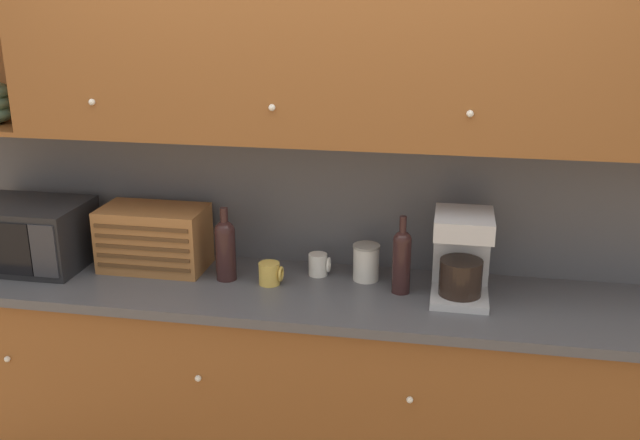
# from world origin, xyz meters

# --- Properties ---
(ground_plane) EXTENTS (24.00, 24.00, 0.00)m
(ground_plane) POSITION_xyz_m (0.00, 0.00, 0.00)
(ground_plane) COLOR #9E754C
(wall_back) EXTENTS (5.74, 0.06, 2.60)m
(wall_back) POSITION_xyz_m (0.00, 0.03, 1.30)
(wall_back) COLOR silver
(wall_back) RESTS_ON ground_plane
(counter_unit) EXTENTS (3.36, 0.63, 0.93)m
(counter_unit) POSITION_xyz_m (0.00, -0.30, 0.47)
(counter_unit) COLOR brown
(counter_unit) RESTS_ON ground_plane
(backsplash_panel) EXTENTS (3.34, 0.01, 0.60)m
(backsplash_panel) POSITION_xyz_m (0.00, -0.01, 1.23)
(backsplash_panel) COLOR #4C4C51
(backsplash_panel) RESTS_ON counter_unit
(upper_cabinets) EXTENTS (3.34, 0.38, 0.87)m
(upper_cabinets) POSITION_xyz_m (0.17, -0.18, 1.96)
(upper_cabinets) COLOR brown
(upper_cabinets) RESTS_ON backsplash_panel
(microwave) EXTENTS (0.51, 0.37, 0.29)m
(microwave) POSITION_xyz_m (-1.30, -0.27, 1.07)
(microwave) COLOR black
(microwave) RESTS_ON counter_unit
(bread_box) EXTENTS (0.45, 0.26, 0.28)m
(bread_box) POSITION_xyz_m (-0.74, -0.20, 1.07)
(bread_box) COLOR #996033
(bread_box) RESTS_ON counter_unit
(second_wine_bottle) EXTENTS (0.09, 0.09, 0.32)m
(second_wine_bottle) POSITION_xyz_m (-0.39, -0.27, 1.08)
(second_wine_bottle) COLOR black
(second_wine_bottle) RESTS_ON counter_unit
(mug_blue_second) EXTENTS (0.10, 0.09, 0.09)m
(mug_blue_second) POSITION_xyz_m (-0.20, -0.29, 0.98)
(mug_blue_second) COLOR gold
(mug_blue_second) RESTS_ON counter_unit
(mug) EXTENTS (0.09, 0.08, 0.10)m
(mug) POSITION_xyz_m (-0.02, -0.15, 0.98)
(mug) COLOR silver
(mug) RESTS_ON counter_unit
(storage_canister) EXTENTS (0.11, 0.11, 0.16)m
(storage_canister) POSITION_xyz_m (0.19, -0.17, 1.01)
(storage_canister) COLOR silver
(storage_canister) RESTS_ON counter_unit
(wine_bottle) EXTENTS (0.08, 0.08, 0.32)m
(wine_bottle) POSITION_xyz_m (0.35, -0.27, 1.08)
(wine_bottle) COLOR black
(wine_bottle) RESTS_ON counter_unit
(coffee_maker) EXTENTS (0.22, 0.27, 0.36)m
(coffee_maker) POSITION_xyz_m (0.58, -0.27, 1.11)
(coffee_maker) COLOR #B7B7BC
(coffee_maker) RESTS_ON counter_unit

